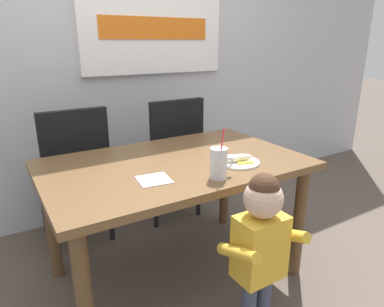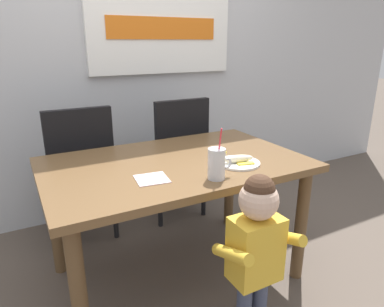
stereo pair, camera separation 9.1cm
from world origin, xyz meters
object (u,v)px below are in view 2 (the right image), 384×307
object	(u,v)px
milk_cup	(217,165)
snack_plate	(238,163)
dining_chair_right	(176,152)
toddler_standing	(256,242)
paper_napkin	(152,179)
dining_table	(175,177)
peeled_banana	(238,159)
dining_chair_left	(80,167)

from	to	relation	value
milk_cup	snack_plate	distance (m)	0.25
dining_chair_right	toddler_standing	distance (m)	1.30
dining_chair_right	paper_napkin	size ratio (longest dim) A/B	6.40
dining_table	snack_plate	world-z (taller)	snack_plate
dining_table	peeled_banana	xyz separation A→B (m)	(0.27, -0.21, 0.13)
dining_chair_right	paper_napkin	distance (m)	1.03
snack_plate	peeled_banana	xyz separation A→B (m)	(-0.01, -0.01, 0.03)
milk_cup	snack_plate	world-z (taller)	milk_cup
dining_table	dining_chair_left	world-z (taller)	dining_chair_left
dining_chair_right	peeled_banana	size ratio (longest dim) A/B	5.47
toddler_standing	dining_chair_left	bearing A→B (deg)	111.03
milk_cup	peeled_banana	distance (m)	0.24
peeled_banana	paper_napkin	world-z (taller)	peeled_banana
dining_chair_left	paper_napkin	distance (m)	0.90
dining_chair_left	dining_chair_right	bearing A→B (deg)	179.59
dining_chair_left	peeled_banana	world-z (taller)	dining_chair_left
dining_table	snack_plate	size ratio (longest dim) A/B	6.11
milk_cup	dining_table	bearing A→B (deg)	101.20
peeled_banana	dining_chair_right	bearing A→B (deg)	86.41
dining_chair_left	milk_cup	xyz separation A→B (m)	(0.46, -1.00, 0.25)
dining_chair_right	snack_plate	distance (m)	0.90
milk_cup	snack_plate	size ratio (longest dim) A/B	1.09
dining_table	paper_napkin	distance (m)	0.30
peeled_banana	paper_napkin	distance (m)	0.49
toddler_standing	milk_cup	bearing A→B (deg)	96.44
dining_chair_left	snack_plate	world-z (taller)	dining_chair_left
toddler_standing	snack_plate	distance (m)	0.49
dining_chair_left	snack_plate	distance (m)	1.13
dining_chair_left	dining_chair_right	xyz separation A→B (m)	(0.72, -0.01, 0.00)
dining_table	dining_chair_right	distance (m)	0.76
dining_chair_left	dining_table	bearing A→B (deg)	120.32
snack_plate	milk_cup	bearing A→B (deg)	-150.97
toddler_standing	dining_table	bearing A→B (deg)	99.00
toddler_standing	milk_cup	xyz separation A→B (m)	(-0.03, 0.28, 0.27)
milk_cup	toddler_standing	bearing A→B (deg)	-83.56
dining_chair_left	snack_plate	xyz separation A→B (m)	(0.68, -0.89, 0.19)
peeled_banana	paper_napkin	bearing A→B (deg)	176.88
peeled_banana	paper_napkin	size ratio (longest dim) A/B	1.17
dining_chair_left	paper_napkin	xyz separation A→B (m)	(0.19, -0.87, 0.19)
toddler_standing	peeled_banana	world-z (taller)	toddler_standing
dining_chair_right	peeled_banana	xyz separation A→B (m)	(-0.06, -0.89, 0.22)
dining_chair_left	paper_napkin	size ratio (longest dim) A/B	6.40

